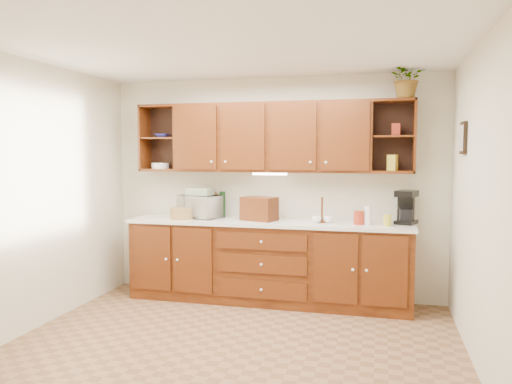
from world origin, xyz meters
The scene contains 26 objects.
floor centered at (0.00, 0.00, 0.00)m, with size 4.00×4.00×0.00m, color #8B6240.
ceiling centered at (0.00, 0.00, 2.60)m, with size 4.00×4.00×0.00m, color white.
back_wall centered at (0.00, 1.75, 1.30)m, with size 4.00×4.00×0.00m, color beige.
left_wall centered at (-2.00, 0.00, 1.30)m, with size 3.50×3.50×0.00m, color beige.
right_wall centered at (2.00, 0.00, 1.30)m, with size 3.50×3.50×0.00m, color beige.
base_cabinets centered at (0.00, 1.45, 0.45)m, with size 3.20×0.60×0.90m, color #341406.
countertop centered at (0.00, 1.44, 0.92)m, with size 3.24×0.64×0.04m, color white.
upper_cabinets centered at (0.01, 1.59, 1.89)m, with size 3.20×0.33×0.80m.
undercabinet_light centered at (0.00, 1.53, 1.47)m, with size 0.40×0.05×0.03m, color white.
framed_picture centered at (1.98, 0.90, 1.85)m, with size 0.03×0.24×0.30m, color black.
wicker_basket centered at (-1.01, 1.33, 1.01)m, with size 0.26×0.26×0.13m, color #A57A44.
microwave centered at (-0.84, 1.50, 1.07)m, with size 0.49×0.33×0.27m, color beige.
towel_stack centered at (-0.84, 1.50, 1.25)m, with size 0.29×0.21×0.09m, color #E3D66A.
wine_bottle centered at (-0.59, 1.59, 1.10)m, with size 0.07×0.07×0.31m, color black.
woven_tray centered at (-0.79, 1.69, 0.95)m, with size 0.32×0.32×0.02m, color #A57A44.
bread_box centered at (-0.10, 1.44, 1.07)m, with size 0.38×0.24×0.27m, color #341406.
mug_tree centered at (0.62, 1.44, 0.98)m, with size 0.25×0.25×0.28m.
canister_red centered at (1.02, 1.39, 1.01)m, with size 0.11×0.11×0.15m, color #9E2A17.
canister_white centered at (1.12, 1.40, 1.04)m, with size 0.07×0.07×0.20m, color white.
canister_yellow centered at (1.32, 1.34, 1.00)m, with size 0.08×0.08×0.12m, color gold.
coffee_maker centered at (1.52, 1.58, 1.12)m, with size 0.27×0.31×0.37m.
bowl_stack centered at (-1.35, 1.58, 1.92)m, with size 0.18×0.18×0.04m, color #292C99.
plate_stack centered at (-1.38, 1.58, 1.56)m, with size 0.21×0.21×0.07m, color white.
pantry_box_yellow centered at (1.36, 1.56, 1.61)m, with size 0.10×0.08×0.17m, color gold.
pantry_box_red centered at (1.39, 1.58, 1.97)m, with size 0.09×0.08×0.13m, color #9E2A17.
potted_plant centered at (1.50, 1.52, 2.50)m, with size 0.38×0.33×0.43m, color #999999.
Camera 1 is at (1.25, -4.07, 1.71)m, focal length 35.00 mm.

